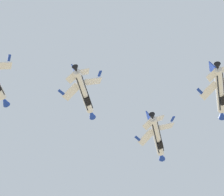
{
  "coord_description": "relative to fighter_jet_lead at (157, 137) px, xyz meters",
  "views": [
    {
      "loc": [
        -3.63,
        0.51,
        1.72
      ],
      "look_at": [
        -4.95,
        75.66,
        80.23
      ],
      "focal_mm": 79.76,
      "sensor_mm": 36.0,
      "label": 1
    }
  ],
  "objects": [
    {
      "name": "fighter_jet_lead",
      "position": [
        0.0,
        0.0,
        0.0
      ],
      "size": [
        9.45,
        15.88,
        5.3
      ],
      "rotation": [
        0.0,
        -0.48,
        6.09
      ],
      "color": "white"
    },
    {
      "name": "fighter_jet_left_wing",
      "position": [
        -16.47,
        -10.78,
        3.88
      ],
      "size": [
        9.59,
        15.88,
        5.19
      ],
      "rotation": [
        0.0,
        -0.45,
        6.09
      ],
      "color": "white"
    },
    {
      "name": "fighter_jet_right_wing",
      "position": [
        12.5,
        -14.51,
        -0.29
      ],
      "size": [
        9.56,
        15.88,
        5.22
      ],
      "rotation": [
        0.0,
        -0.46,
        6.09
      ],
      "color": "white"
    }
  ]
}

